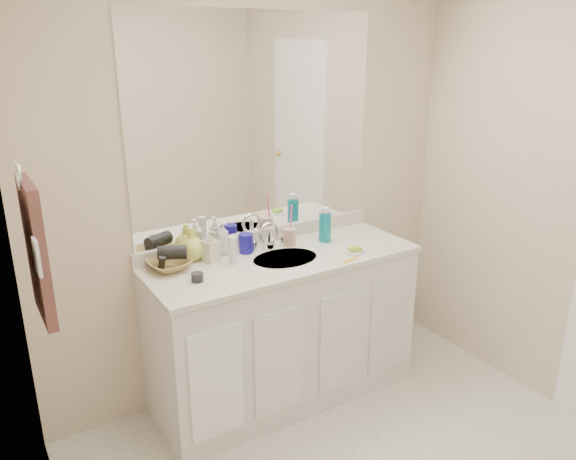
% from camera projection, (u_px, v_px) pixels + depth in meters
% --- Properties ---
extents(wall_back, '(2.60, 0.02, 2.40)m').
position_uv_depth(wall_back, '(258.00, 189.00, 3.19)').
color(wall_back, beige).
rests_on(wall_back, floor).
extents(wall_left, '(0.02, 2.60, 2.40)m').
position_uv_depth(wall_left, '(66.00, 362.00, 1.50)').
color(wall_left, beige).
rests_on(wall_left, floor).
extents(vanity_cabinet, '(1.50, 0.55, 0.85)m').
position_uv_depth(vanity_cabinet, '(283.00, 330.00, 3.23)').
color(vanity_cabinet, silver).
rests_on(vanity_cabinet, floor).
extents(countertop, '(1.52, 0.57, 0.03)m').
position_uv_depth(countertop, '(283.00, 259.00, 3.08)').
color(countertop, silver).
rests_on(countertop, vanity_cabinet).
extents(backsplash, '(1.52, 0.03, 0.08)m').
position_uv_depth(backsplash, '(260.00, 236.00, 3.27)').
color(backsplash, beige).
rests_on(backsplash, countertop).
extents(sink_basin, '(0.37, 0.37, 0.02)m').
position_uv_depth(sink_basin, '(285.00, 260.00, 3.07)').
color(sink_basin, beige).
rests_on(sink_basin, countertop).
extents(faucet, '(0.02, 0.02, 0.11)m').
position_uv_depth(faucet, '(269.00, 239.00, 3.19)').
color(faucet, silver).
rests_on(faucet, countertop).
extents(mirror, '(1.48, 0.01, 1.20)m').
position_uv_depth(mirror, '(257.00, 126.00, 3.07)').
color(mirror, white).
rests_on(mirror, wall_back).
extents(blue_mug, '(0.10, 0.10, 0.11)m').
position_uv_depth(blue_mug, '(246.00, 243.00, 3.12)').
color(blue_mug, navy).
rests_on(blue_mug, countertop).
extents(tan_cup, '(0.09, 0.09, 0.10)m').
position_uv_depth(tan_cup, '(289.00, 237.00, 3.23)').
color(tan_cup, '#CBAA8F').
rests_on(tan_cup, countertop).
extents(toothbrush, '(0.02, 0.04, 0.19)m').
position_uv_depth(toothbrush, '(291.00, 220.00, 3.20)').
color(toothbrush, '#FF4396').
rests_on(toothbrush, tan_cup).
extents(mouthwash_bottle, '(0.07, 0.07, 0.17)m').
position_uv_depth(mouthwash_bottle, '(325.00, 227.00, 3.29)').
color(mouthwash_bottle, '#0B7889').
rests_on(mouthwash_bottle, countertop).
extents(soap_dish, '(0.12, 0.11, 0.01)m').
position_uv_depth(soap_dish, '(355.00, 252.00, 3.13)').
color(soap_dish, silver).
rests_on(soap_dish, countertop).
extents(green_soap, '(0.08, 0.07, 0.02)m').
position_uv_depth(green_soap, '(355.00, 249.00, 3.12)').
color(green_soap, '#8CC730').
rests_on(green_soap, soap_dish).
extents(orange_comb, '(0.11, 0.04, 0.00)m').
position_uv_depth(orange_comb, '(350.00, 260.00, 3.03)').
color(orange_comb, '#F7AC1A').
rests_on(orange_comb, countertop).
extents(dark_jar, '(0.07, 0.07, 0.04)m').
position_uv_depth(dark_jar, '(197.00, 277.00, 2.76)').
color(dark_jar, '#222227').
rests_on(dark_jar, countertop).
extents(extra_white_bottle, '(0.05, 0.05, 0.15)m').
position_uv_depth(extra_white_bottle, '(233.00, 250.00, 2.97)').
color(extra_white_bottle, silver).
rests_on(extra_white_bottle, countertop).
extents(soap_bottle_white, '(0.08, 0.08, 0.18)m').
position_uv_depth(soap_bottle_white, '(223.00, 238.00, 3.09)').
color(soap_bottle_white, silver).
rests_on(soap_bottle_white, countertop).
extents(soap_bottle_cream, '(0.10, 0.10, 0.17)m').
position_uv_depth(soap_bottle_cream, '(211.00, 246.00, 3.00)').
color(soap_bottle_cream, beige).
rests_on(soap_bottle_cream, countertop).
extents(soap_bottle_yellow, '(0.16, 0.16, 0.18)m').
position_uv_depth(soap_bottle_yellow, '(192.00, 244.00, 3.01)').
color(soap_bottle_yellow, '#D5DB55').
rests_on(soap_bottle_yellow, countertop).
extents(wicker_basket, '(0.25, 0.25, 0.05)m').
position_uv_depth(wicker_basket, '(170.00, 265.00, 2.90)').
color(wicker_basket, olive).
rests_on(wicker_basket, countertop).
extents(hair_dryer, '(0.16, 0.13, 0.07)m').
position_uv_depth(hair_dryer, '(172.00, 253.00, 2.89)').
color(hair_dryer, black).
rests_on(hair_dryer, wicker_basket).
extents(towel_ring, '(0.01, 0.11, 0.11)m').
position_uv_depth(towel_ring, '(18.00, 175.00, 2.03)').
color(towel_ring, silver).
rests_on(towel_ring, wall_left).
extents(hand_towel, '(0.04, 0.32, 0.55)m').
position_uv_depth(hand_towel, '(37.00, 251.00, 2.14)').
color(hand_towel, '#432724').
rests_on(hand_towel, towel_ring).
extents(switch_plate, '(0.01, 0.08, 0.13)m').
position_uv_depth(switch_plate, '(37.00, 257.00, 1.95)').
color(switch_plate, silver).
rests_on(switch_plate, wall_left).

